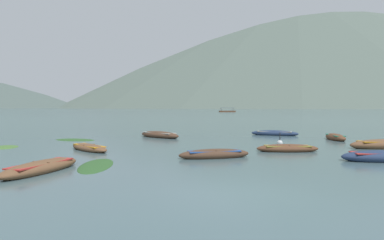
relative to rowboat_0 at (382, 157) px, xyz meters
name	(u,v)px	position (x,y,z in m)	size (l,w,h in m)	color
ground_plane	(166,108)	(-7.72, 1495.20, -0.19)	(6000.00, 6000.00, 0.00)	#476066
mountain_1	(12,72)	(-734.31, 1527.44, 169.59)	(1390.56, 1390.56, 339.57)	#4C5B56
mountain_2	(147,79)	(-102.29, 1565.33, 144.74)	(1250.46, 1250.46, 289.87)	#4C5B56
mountain_3	(295,47)	(631.42, 1486.15, 303.65)	(2214.55, 2214.55, 607.68)	#56665B
mountain_4	(340,73)	(1138.04, 1948.52, 227.69)	(1546.23, 1546.23, 455.77)	#56665B
rowboat_0	(382,157)	(0.00, 0.00, 0.00)	(3.87, 1.58, 0.62)	navy
rowboat_1	(335,137)	(3.00, 9.28, -0.01)	(1.45, 3.13, 0.59)	brown
rowboat_2	(159,135)	(-10.53, 12.41, 0.00)	(3.93, 4.06, 0.63)	#4C3323
rowboat_3	(275,133)	(-0.32, 13.41, -0.02)	(4.15, 2.66, 0.56)	navy
rowboat_4	(287,148)	(-3.15, 3.46, -0.03)	(3.57, 1.41, 0.51)	brown
rowboat_5	(214,154)	(-7.62, 1.56, -0.02)	(3.69, 1.46, 0.55)	#4C3323
rowboat_6	(89,148)	(-14.43, 4.83, -0.05)	(3.14, 3.44, 0.46)	brown
rowboat_8	(41,167)	(-14.78, -1.20, -0.02)	(2.50, 3.85, 0.55)	brown
ferry_0	(227,111)	(24.92, 160.81, 0.25)	(9.03, 3.52, 2.54)	brown
mooring_buoy	(280,143)	(-2.29, 6.88, -0.10)	(0.38, 0.38, 0.90)	silver
weed_patch_0	(96,166)	(-12.96, -0.07, -0.19)	(3.52, 1.33, 0.14)	#2D5628
weed_patch_1	(75,140)	(-16.90, 10.73, -0.19)	(3.32, 1.61, 0.14)	#2D5628
weed_patch_2	(5,147)	(-19.98, 6.62, -0.19)	(2.09, 1.49, 0.14)	#477033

